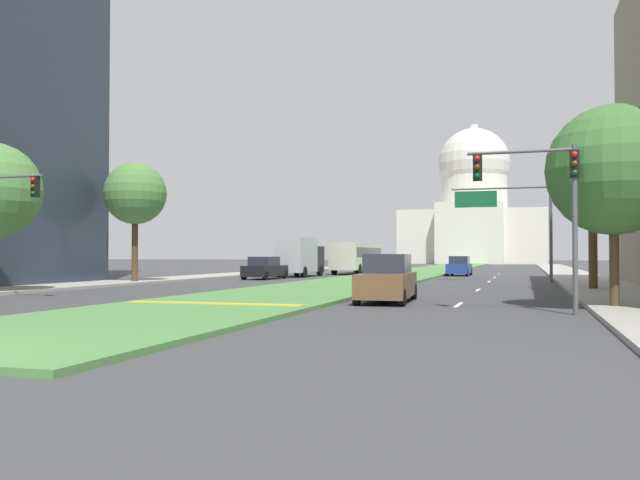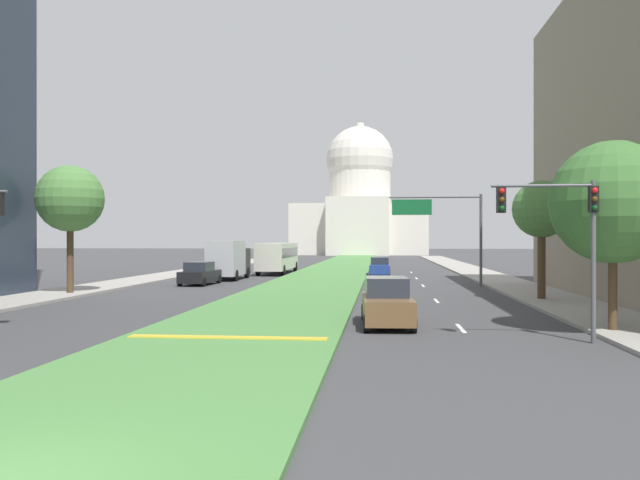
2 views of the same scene
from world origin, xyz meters
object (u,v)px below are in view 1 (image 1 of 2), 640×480
street_tree_right_near (613,170)px  street_tree_right_mid (592,194)px  overhead_guide_sign (512,212)px  sedan_midblock (265,269)px  street_tree_left_mid (135,194)px  sedan_lead_stopped (387,280)px  capitol_building (474,213)px  city_bus (357,255)px  sedan_distant (459,266)px  box_truck_delivery (299,256)px  traffic_light_near_right (545,191)px

street_tree_right_near → street_tree_right_mid: (0.44, 11.75, 0.26)m
overhead_guide_sign → sedan_midblock: 18.09m
street_tree_left_mid → sedan_lead_stopped: size_ratio=1.63×
capitol_building → street_tree_right_near: bearing=-83.8°
sedan_midblock → city_bus: bearing=78.8°
street_tree_right_near → sedan_lead_stopped: street_tree_right_near is taller
sedan_lead_stopped → sedan_distant: bearing=90.6°
overhead_guide_sign → sedan_lead_stopped: overhead_guide_sign is taller
city_bus → street_tree_left_mid: bearing=-108.7°
sedan_midblock → city_bus: 16.10m
sedan_distant → capitol_building: bearing=93.2°
street_tree_left_mid → city_bus: (8.38, 24.76, -3.94)m
street_tree_left_mid → sedan_distant: street_tree_left_mid is taller
street_tree_right_near → city_bus: size_ratio=0.62×
sedan_lead_stopped → capitol_building: bearing=92.5°
street_tree_right_mid → box_truck_delivery: (-21.11, 16.19, -3.20)m
street_tree_right_mid → capitol_building: bearing=97.2°
capitol_building → sedan_midblock: (-8.26, -97.18, -9.93)m
sedan_midblock → box_truck_delivery: box_truck_delivery is taller
capitol_building → sedan_lead_stopped: capitol_building is taller
capitol_building → sedan_midblock: size_ratio=6.62×
street_tree_left_mid → sedan_midblock: size_ratio=1.73×
sedan_lead_stopped → sedan_midblock: (-13.40, 20.44, -0.07)m
sedan_midblock → sedan_distant: bearing=44.5°
traffic_light_near_right → street_tree_left_mid: 28.70m
street_tree_right_near → sedan_midblock: (-21.29, 21.86, -3.83)m
overhead_guide_sign → street_tree_right_near: (3.63, -22.11, -0.07)m
street_tree_right_near → sedan_lead_stopped: bearing=169.8°
capitol_building → overhead_guide_sign: 97.57m
street_tree_left_mid → sedan_distant: (18.30, 21.80, -4.91)m
overhead_guide_sign → street_tree_left_mid: bearing=-158.0°
street_tree_left_mid → capitol_building: bearing=82.7°
street_tree_right_near → box_truck_delivery: bearing=126.5°
capitol_building → box_truck_delivery: 91.87m
street_tree_left_mid → traffic_light_near_right: bearing=-31.7°
capitol_building → street_tree_left_mid: (-13.52, -106.17, -5.01)m
sedan_lead_stopped → street_tree_right_mid: bearing=51.1°
box_truck_delivery → city_bus: 10.01m
city_bus → capitol_building: bearing=86.4°
city_bus → sedan_lead_stopped: bearing=-74.1°
street_tree_right_near → city_bus: street_tree_right_near is taller
capitol_building → street_tree_right_mid: capitol_building is taller
sedan_lead_stopped → sedan_distant: sedan_lead_stopped is taller
sedan_midblock → overhead_guide_sign: bearing=0.8°
overhead_guide_sign → street_tree_left_mid: (-22.93, -9.24, 1.02)m
sedan_distant → city_bus: bearing=163.4°
traffic_light_near_right → box_truck_delivery: (-18.48, 30.11, -2.12)m
overhead_guide_sign → street_tree_right_near: size_ratio=0.96×
city_bus → sedan_midblock: bearing=-101.2°
overhead_guide_sign → sedan_midblock: overhead_guide_sign is taller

